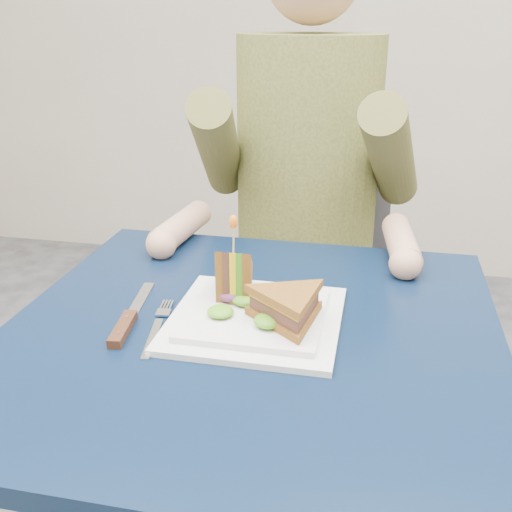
% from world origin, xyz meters
% --- Properties ---
extents(table, '(0.75, 0.75, 0.73)m').
position_xyz_m(table, '(0.00, 0.00, 0.65)').
color(table, black).
rests_on(table, ground).
extents(chair, '(0.42, 0.40, 0.93)m').
position_xyz_m(chair, '(0.00, 0.73, 0.54)').
color(chair, '#47474C').
rests_on(chair, ground).
extents(diner, '(0.54, 0.59, 0.74)m').
position_xyz_m(diner, '(-0.00, 0.62, 0.91)').
color(diner, brown).
rests_on(diner, chair).
extents(plate, '(0.26, 0.26, 0.02)m').
position_xyz_m(plate, '(0.00, 0.02, 0.74)').
color(plate, white).
rests_on(plate, table).
extents(sandwich_flat, '(0.20, 0.20, 0.05)m').
position_xyz_m(sandwich_flat, '(0.06, -0.01, 0.78)').
color(sandwich_flat, brown).
rests_on(sandwich_flat, plate).
extents(sandwich_upright, '(0.08, 0.12, 0.12)m').
position_xyz_m(sandwich_upright, '(-0.04, 0.06, 0.78)').
color(sandwich_upright, brown).
rests_on(sandwich_upright, plate).
extents(fork, '(0.04, 0.18, 0.01)m').
position_xyz_m(fork, '(-0.14, -0.04, 0.73)').
color(fork, silver).
rests_on(fork, table).
extents(knife, '(0.05, 0.22, 0.02)m').
position_xyz_m(knife, '(-0.19, -0.04, 0.74)').
color(knife, silver).
rests_on(knife, table).
extents(toothpick, '(0.01, 0.01, 0.06)m').
position_xyz_m(toothpick, '(-0.04, 0.06, 0.85)').
color(toothpick, tan).
rests_on(toothpick, sandwich_upright).
extents(toothpick_frill, '(0.01, 0.01, 0.02)m').
position_xyz_m(toothpick_frill, '(-0.04, 0.06, 0.88)').
color(toothpick_frill, orange).
rests_on(toothpick_frill, sandwich_upright).
extents(lettuce_spill, '(0.15, 0.13, 0.02)m').
position_xyz_m(lettuce_spill, '(0.01, 0.03, 0.76)').
color(lettuce_spill, '#337A14').
rests_on(lettuce_spill, plate).
extents(onion_ring, '(0.04, 0.04, 0.02)m').
position_xyz_m(onion_ring, '(0.02, 0.02, 0.77)').
color(onion_ring, '#9E4C7A').
rests_on(onion_ring, plate).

